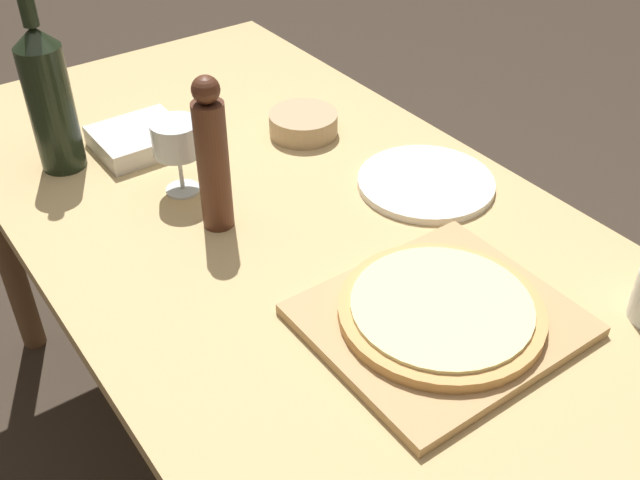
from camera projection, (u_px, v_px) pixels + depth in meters
ground_plane at (298, 467)px, 1.75m from camera, size 12.00×12.00×0.00m
dining_table at (292, 253)px, 1.36m from camera, size 0.84×1.64×0.72m
cutting_board at (440, 320)px, 1.09m from camera, size 0.36×0.32×0.02m
pizza at (441, 310)px, 1.07m from camera, size 0.30×0.30×0.02m
wine_bottle at (49, 98)px, 1.36m from camera, size 0.08×0.08×0.34m
pepper_mill at (213, 158)px, 1.21m from camera, size 0.05×0.05×0.28m
wine_glass at (177, 141)px, 1.31m from camera, size 0.09×0.09×0.14m
small_bowl at (303, 124)px, 1.53m from camera, size 0.14×0.14×0.05m
dinner_plate at (426, 183)px, 1.38m from camera, size 0.25×0.25×0.01m
food_container at (139, 139)px, 1.48m from camera, size 0.17×0.15×0.04m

